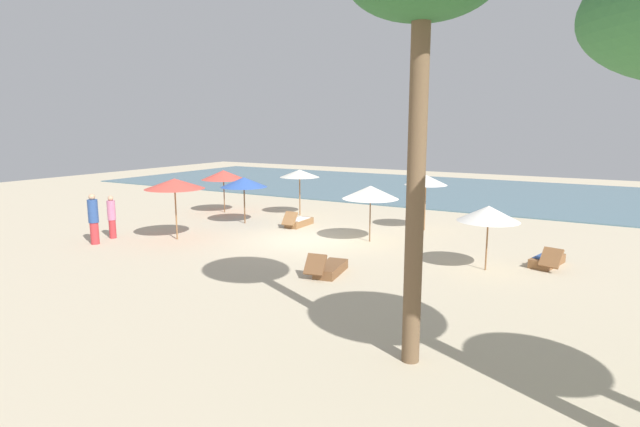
{
  "coord_description": "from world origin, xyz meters",
  "views": [
    {
      "loc": [
        9.98,
        -15.88,
        4.33
      ],
      "look_at": [
        0.74,
        -0.08,
        1.1
      ],
      "focal_mm": 28.51,
      "sensor_mm": 36.0,
      "label": 1
    }
  ],
  "objects_px": {
    "person_0": "(94,219)",
    "umbrella_4": "(489,214)",
    "lounger_0": "(298,222)",
    "lounger_2": "(547,260)",
    "umbrella_0": "(370,192)",
    "person_1": "(112,217)",
    "umbrella_1": "(223,175)",
    "umbrella_3": "(300,173)",
    "umbrella_2": "(426,180)",
    "umbrella_6": "(244,182)",
    "lounger_1": "(329,268)",
    "umbrella_5": "(175,184)"
  },
  "relations": [
    {
      "from": "umbrella_6",
      "to": "lounger_2",
      "type": "bearing_deg",
      "value": -3.15
    },
    {
      "from": "lounger_0",
      "to": "lounger_2",
      "type": "height_order",
      "value": "lounger_0"
    },
    {
      "from": "umbrella_1",
      "to": "umbrella_5",
      "type": "distance_m",
      "value": 6.06
    },
    {
      "from": "umbrella_2",
      "to": "person_1",
      "type": "height_order",
      "value": "umbrella_2"
    },
    {
      "from": "person_0",
      "to": "umbrella_3",
      "type": "bearing_deg",
      "value": 69.68
    },
    {
      "from": "umbrella_2",
      "to": "lounger_1",
      "type": "height_order",
      "value": "umbrella_2"
    },
    {
      "from": "umbrella_0",
      "to": "umbrella_6",
      "type": "xyz_separation_m",
      "value": [
        -6.26,
        0.44,
        -0.03
      ]
    },
    {
      "from": "umbrella_1",
      "to": "lounger_2",
      "type": "xyz_separation_m",
      "value": [
        15.06,
        -2.41,
        -1.69
      ]
    },
    {
      "from": "umbrella_3",
      "to": "person_1",
      "type": "height_order",
      "value": "umbrella_3"
    },
    {
      "from": "umbrella_0",
      "to": "umbrella_3",
      "type": "distance_m",
      "value": 6.24
    },
    {
      "from": "umbrella_3",
      "to": "umbrella_4",
      "type": "relative_size",
      "value": 1.13
    },
    {
      "from": "lounger_0",
      "to": "person_0",
      "type": "xyz_separation_m",
      "value": [
        -4.62,
        -6.56,
        0.76
      ]
    },
    {
      "from": "lounger_0",
      "to": "person_0",
      "type": "bearing_deg",
      "value": -125.18
    },
    {
      "from": "umbrella_6",
      "to": "lounger_1",
      "type": "bearing_deg",
      "value": -34.71
    },
    {
      "from": "umbrella_4",
      "to": "lounger_0",
      "type": "height_order",
      "value": "umbrella_4"
    },
    {
      "from": "umbrella_1",
      "to": "umbrella_3",
      "type": "bearing_deg",
      "value": 18.22
    },
    {
      "from": "umbrella_0",
      "to": "umbrella_4",
      "type": "bearing_deg",
      "value": -19.88
    },
    {
      "from": "lounger_0",
      "to": "umbrella_5",
      "type": "bearing_deg",
      "value": -120.0
    },
    {
      "from": "umbrella_2",
      "to": "lounger_2",
      "type": "relative_size",
      "value": 1.29
    },
    {
      "from": "umbrella_3",
      "to": "umbrella_4",
      "type": "height_order",
      "value": "umbrella_3"
    },
    {
      "from": "umbrella_3",
      "to": "person_0",
      "type": "distance_m",
      "value": 9.46
    },
    {
      "from": "lounger_1",
      "to": "umbrella_0",
      "type": "bearing_deg",
      "value": 99.55
    },
    {
      "from": "person_1",
      "to": "lounger_2",
      "type": "bearing_deg",
      "value": 15.78
    },
    {
      "from": "person_1",
      "to": "umbrella_2",
      "type": "bearing_deg",
      "value": 37.12
    },
    {
      "from": "lounger_2",
      "to": "lounger_0",
      "type": "bearing_deg",
      "value": 172.26
    },
    {
      "from": "umbrella_5",
      "to": "person_1",
      "type": "distance_m",
      "value": 2.85
    },
    {
      "from": "person_0",
      "to": "person_1",
      "type": "height_order",
      "value": "person_0"
    },
    {
      "from": "umbrella_1",
      "to": "umbrella_3",
      "type": "height_order",
      "value": "umbrella_3"
    },
    {
      "from": "umbrella_0",
      "to": "person_0",
      "type": "distance_m",
      "value": 10.14
    },
    {
      "from": "umbrella_2",
      "to": "lounger_2",
      "type": "xyz_separation_m",
      "value": [
        5.06,
        -3.25,
        -1.91
      ]
    },
    {
      "from": "umbrella_0",
      "to": "umbrella_6",
      "type": "relative_size",
      "value": 1.03
    },
    {
      "from": "umbrella_2",
      "to": "umbrella_4",
      "type": "xyz_separation_m",
      "value": [
        3.5,
        -4.67,
        -0.36
      ]
    },
    {
      "from": "umbrella_4",
      "to": "lounger_1",
      "type": "distance_m",
      "value": 4.98
    },
    {
      "from": "umbrella_3",
      "to": "person_1",
      "type": "xyz_separation_m",
      "value": [
        -3.54,
        -7.83,
        -1.18
      ]
    },
    {
      "from": "umbrella_6",
      "to": "lounger_1",
      "type": "distance_m",
      "value": 8.68
    },
    {
      "from": "person_0",
      "to": "person_1",
      "type": "relative_size",
      "value": 1.13
    },
    {
      "from": "umbrella_0",
      "to": "person_1",
      "type": "xyz_separation_m",
      "value": [
        -8.78,
        -4.46,
        -1.02
      ]
    },
    {
      "from": "umbrella_6",
      "to": "person_0",
      "type": "height_order",
      "value": "umbrella_6"
    },
    {
      "from": "lounger_2",
      "to": "umbrella_4",
      "type": "bearing_deg",
      "value": -137.63
    },
    {
      "from": "lounger_0",
      "to": "lounger_2",
      "type": "distance_m",
      "value": 10.12
    },
    {
      "from": "lounger_0",
      "to": "umbrella_0",
      "type": "bearing_deg",
      "value": -16.08
    },
    {
      "from": "umbrella_3",
      "to": "umbrella_6",
      "type": "relative_size",
      "value": 1.08
    },
    {
      "from": "umbrella_1",
      "to": "lounger_0",
      "type": "height_order",
      "value": "umbrella_1"
    },
    {
      "from": "lounger_0",
      "to": "person_1",
      "type": "bearing_deg",
      "value": -131.25
    },
    {
      "from": "lounger_0",
      "to": "umbrella_4",
      "type": "bearing_deg",
      "value": -18.16
    },
    {
      "from": "lounger_2",
      "to": "person_1",
      "type": "distance_m",
      "value": 15.52
    },
    {
      "from": "person_0",
      "to": "umbrella_4",
      "type": "bearing_deg",
      "value": 16.09
    },
    {
      "from": "umbrella_0",
      "to": "umbrella_2",
      "type": "xyz_separation_m",
      "value": [
        1.09,
        3.01,
        0.23
      ]
    },
    {
      "from": "umbrella_0",
      "to": "umbrella_4",
      "type": "distance_m",
      "value": 4.88
    },
    {
      "from": "lounger_2",
      "to": "person_1",
      "type": "xyz_separation_m",
      "value": [
        -14.92,
        -4.22,
        0.66
      ]
    }
  ]
}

